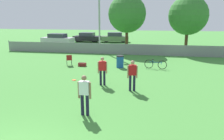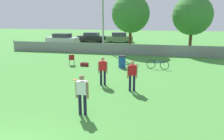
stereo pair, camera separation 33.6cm
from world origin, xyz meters
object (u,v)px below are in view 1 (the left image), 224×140
object	(u,v)px
player_defender_red	(102,69)
parked_car_silver	(58,39)
parked_car_dark	(87,37)
tree_near_pole	(127,14)
folding_chair_sideline	(69,59)
player_thrower_red	(132,74)
frisbee_disc	(74,80)
gear_bag_sideline	(82,65)
trash_bin	(120,61)
tree_far_right	(188,15)
bicycle_sideline	(156,64)
light_pole	(99,4)
player_receiver_white	(84,93)
parked_car_olive	(115,37)

from	to	relation	value
player_defender_red	parked_car_silver	size ratio (longest dim) A/B	0.35
parked_car_silver	parked_car_dark	world-z (taller)	parked_car_silver
tree_near_pole	folding_chair_sideline	bearing A→B (deg)	-114.61
player_thrower_red	frisbee_disc	xyz separation A→B (m)	(-3.71, 1.33, -0.92)
gear_bag_sideline	parked_car_dark	xyz separation A→B (m)	(-4.68, 16.80, 0.57)
tree_near_pole	trash_bin	distance (m)	8.75
player_thrower_red	player_defender_red	world-z (taller)	same
tree_far_right	gear_bag_sideline	distance (m)	12.71
player_defender_red	frisbee_disc	bearing A→B (deg)	153.83
frisbee_disc	bicycle_sideline	size ratio (longest dim) A/B	0.16
frisbee_disc	parked_car_silver	distance (m)	19.41
light_pole	player_defender_red	distance (m)	13.62
player_thrower_red	bicycle_sideline	xyz separation A→B (m)	(1.24, 5.37, -0.59)
trash_bin	gear_bag_sideline	size ratio (longest dim) A/B	1.58
player_receiver_white	trash_bin	bearing A→B (deg)	89.84
frisbee_disc	tree_far_right	bearing A→B (deg)	55.96
tree_near_pole	gear_bag_sideline	bearing A→B (deg)	-107.63
tree_near_pole	tree_far_right	distance (m)	6.36
player_defender_red	trash_bin	distance (m)	4.65
tree_near_pole	folding_chair_sideline	world-z (taller)	tree_near_pole
trash_bin	parked_car_silver	distance (m)	17.32
gear_bag_sideline	parked_car_olive	world-z (taller)	parked_car_olive
player_defender_red	player_thrower_red	bearing A→B (deg)	-29.43
frisbee_disc	player_defender_red	bearing A→B (deg)	-18.11
player_thrower_red	parked_car_silver	bearing A→B (deg)	113.04
tree_far_right	parked_car_dark	bearing A→B (deg)	147.74
tree_near_pole	gear_bag_sideline	size ratio (longest dim) A/B	10.40
player_receiver_white	folding_chair_sideline	bearing A→B (deg)	115.72
light_pole	player_thrower_red	xyz separation A→B (m)	(4.98, -13.22, -4.23)
player_defender_red	parked_car_silver	bearing A→B (deg)	112.92
player_receiver_white	frisbee_disc	world-z (taller)	player_receiver_white
tree_near_pole	tree_far_right	xyz separation A→B (m)	(6.36, 0.19, -0.18)
bicycle_sideline	parked_car_silver	distance (m)	19.10
player_receiver_white	parked_car_silver	bearing A→B (deg)	117.25
player_thrower_red	frisbee_disc	bearing A→B (deg)	149.46
folding_chair_sideline	parked_car_dark	xyz separation A→B (m)	(-3.58, 16.73, 0.19)
gear_bag_sideline	parked_car_silver	distance (m)	15.66
parked_car_dark	player_thrower_red	bearing A→B (deg)	-66.72
gear_bag_sideline	parked_car_silver	size ratio (longest dim) A/B	0.13
player_defender_red	trash_bin	bearing A→B (deg)	78.05
player_receiver_white	trash_bin	size ratio (longest dim) A/B	1.74
gear_bag_sideline	bicycle_sideline	bearing A→B (deg)	1.65
tree_far_right	light_pole	bearing A→B (deg)	-178.75
gear_bag_sideline	parked_car_olive	size ratio (longest dim) A/B	0.14
tree_far_right	parked_car_olive	distance (m)	13.33
player_thrower_red	trash_bin	distance (m)	5.51
player_thrower_red	parked_car_olive	world-z (taller)	player_thrower_red
player_defender_red	gear_bag_sideline	bearing A→B (deg)	112.76
player_defender_red	tree_near_pole	bearing A→B (deg)	82.60
player_thrower_red	gear_bag_sideline	size ratio (longest dim) A/B	2.76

